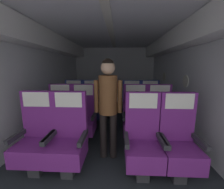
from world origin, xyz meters
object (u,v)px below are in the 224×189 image
Objects in this scene: seat_c_right_window at (132,107)px; seat_a_left_window at (36,140)px; seat_b_right_aisle at (159,120)px; seat_c_left_aisle at (92,107)px; seat_c_left_window at (74,106)px; flight_attendant at (108,99)px; seat_c_right_aisle at (150,107)px; seat_a_right_aisle at (179,144)px; seat_b_left_aisle at (83,119)px; seat_a_left_aisle at (68,141)px; seat_a_right_window at (143,143)px; seat_b_left_window at (60,118)px; seat_b_right_window at (135,119)px.

seat_a_left_window is at bearing -130.58° from seat_c_right_window.
seat_b_right_aisle and seat_c_left_aisle have the same top height.
seat_c_left_window is (-1.90, 0.86, 0.00)m from seat_b_right_aisle.
flight_attendant is at bearing 21.59° from seat_a_left_window.
seat_c_right_aisle is at bearing 41.83° from seat_a_left_window.
seat_a_left_window is 0.72× the size of flight_attendant.
seat_a_right_aisle and seat_b_left_aisle have the same top height.
seat_a_right_aisle is at bearing 172.66° from flight_attendant.
seat_b_left_aisle is 1.00× the size of seat_c_left_aisle.
seat_c_left_aisle is (-0.00, 1.69, 0.00)m from seat_a_left_aisle.
seat_c_left_aisle is at bearing 120.25° from seat_a_right_window.
seat_b_left_window is at bearing 149.66° from seat_a_right_window.
flight_attendant is (-0.48, -1.30, 0.49)m from seat_c_right_window.
seat_a_right_window is 1.00× the size of seat_c_left_window.
seat_c_right_window is (-0.45, 0.84, 0.00)m from seat_b_right_aisle.
seat_c_left_window is at bearing 149.72° from seat_b_right_window.
seat_b_right_aisle is (1.89, 0.84, 0.00)m from seat_a_left_window.
seat_a_left_aisle is 0.80m from flight_attendant.
seat_b_right_aisle is at bearing 62.32° from seat_a_right_window.
seat_a_right_window and seat_b_right_window have the same top height.
seat_a_left_aisle is at bearing -74.88° from seat_c_left_window.
seat_a_right_aisle is 0.46m from seat_a_right_window.
seat_c_right_aisle is at bearing -0.18° from seat_c_left_window.
seat_a_right_aisle and seat_c_right_aisle have the same top height.
seat_b_right_aisle is (1.89, 0.01, 0.00)m from seat_b_left_window.
seat_a_left_aisle and seat_c_left_window have the same top height.
seat_b_right_window is at bearing 178.62° from seat_b_right_aisle.
seat_c_right_aisle is (1.89, 0.86, 0.00)m from seat_b_left_window.
seat_a_left_aisle is at bearing -89.78° from seat_b_left_aisle.
seat_b_right_aisle is at bearing -30.33° from seat_c_left_aisle.
seat_c_left_aisle is (-1.44, 0.84, 0.00)m from seat_b_right_aisle.
seat_b_right_window and seat_c_right_window have the same top height.
seat_a_right_aisle is 1.00× the size of seat_c_left_aisle.
seat_a_right_aisle is 2.57m from seat_c_left_window.
seat_a_right_aisle is 2.24m from seat_c_left_aisle.
seat_a_right_window is 1.76m from seat_c_right_aisle.
seat_b_right_window is 1.68m from seat_c_left_window.
seat_c_right_aisle is at bearing 89.86° from seat_b_right_aisle.
seat_a_left_aisle and seat_a_right_window have the same top height.
seat_b_right_window is 0.83m from seat_c_right_window.
seat_b_left_window is (-1.44, 0.84, 0.00)m from seat_a_right_window.
seat_c_right_window is at bearing -178.85° from seat_c_right_aisle.
seat_a_left_aisle is 1.67m from seat_b_right_aisle.
seat_b_right_window is at bearing -119.80° from flight_attendant.
seat_b_left_aisle is (-0.00, 0.84, 0.00)m from seat_a_left_aisle.
seat_b_left_window and seat_c_right_aisle have the same top height.
seat_c_right_aisle is 0.45m from seat_c_right_window.
seat_a_right_window and seat_c_left_aisle have the same top height.
seat_c_left_window is at bearing -38.10° from flight_attendant.
seat_a_left_aisle and seat_c_left_aisle have the same top height.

